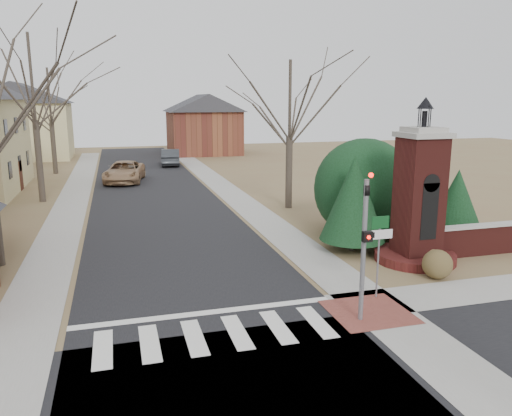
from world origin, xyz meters
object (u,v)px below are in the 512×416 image
object	(u,v)px
sign_post	(379,241)
brick_gate_monument	(418,209)
traffic_signal_pole	(365,236)
pickup_truck	(124,172)
distant_car	(171,157)

from	to	relation	value
sign_post	brick_gate_monument	xyz separation A→B (m)	(3.41, 3.01, 0.22)
sign_post	brick_gate_monument	bearing A→B (deg)	41.42
traffic_signal_pole	sign_post	world-z (taller)	traffic_signal_pole
pickup_truck	sign_post	bearing A→B (deg)	-64.94
traffic_signal_pole	pickup_truck	size ratio (longest dim) A/B	0.77
sign_post	brick_gate_monument	distance (m)	4.55
distant_car	traffic_signal_pole	bearing A→B (deg)	98.90
sign_post	distant_car	distance (m)	36.10
traffic_signal_pole	brick_gate_monument	distance (m)	6.47
sign_post	pickup_truck	xyz separation A→B (m)	(-7.34, 26.55, -1.13)
brick_gate_monument	distant_car	bearing A→B (deg)	100.47
sign_post	pickup_truck	bearing A→B (deg)	105.46
traffic_signal_pole	pickup_truck	xyz separation A→B (m)	(-6.05, 27.97, -1.77)
sign_post	brick_gate_monument	world-z (taller)	brick_gate_monument
distant_car	brick_gate_monument	bearing A→B (deg)	107.24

